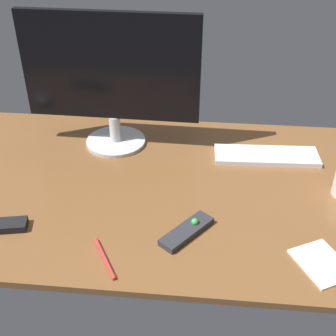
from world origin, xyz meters
TOP-DOWN VIEW (x-y plane):
  - desk at (0.00, 0.00)cm, footprint 140.00×84.00cm
  - monitor at (-13.86, 23.27)cm, footprint 57.70×20.70cm
  - keyboard at (37.97, 18.49)cm, footprint 34.68×12.57cm
  - media_remote at (13.99, -21.15)cm, footprint 14.26×16.27cm
  - notepad at (47.50, -28.92)cm, footprint 15.99×17.25cm
  - pen at (-5.63, -32.57)cm, footprint 8.33×13.24cm

SIDE VIEW (x-z plane):
  - desk at x=0.00cm, z-range 0.00..2.00cm
  - notepad at x=47.50cm, z-range 2.00..2.64cm
  - pen at x=-5.63cm, z-range 2.00..2.99cm
  - keyboard at x=37.97cm, z-range 2.00..3.73cm
  - media_remote at x=13.99cm, z-range 1.38..4.56cm
  - monitor at x=-13.86cm, z-range 3.95..49.39cm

